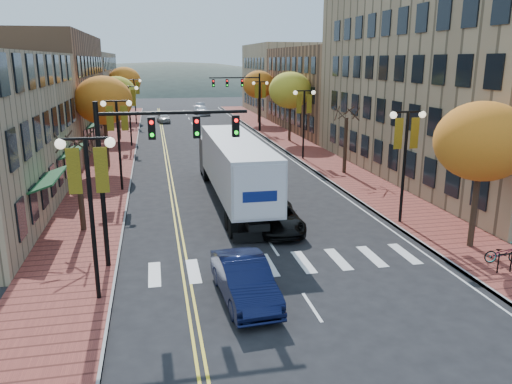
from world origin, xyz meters
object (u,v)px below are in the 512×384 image
black_suv (277,218)px  bicycle (503,253)px  semi_truck (233,164)px  navy_sedan (245,280)px

black_suv → bicycle: 10.51m
semi_truck → black_suv: 6.32m
bicycle → navy_sedan: bearing=103.5°
black_suv → semi_truck: bearing=106.4°
black_suv → bicycle: (8.32, -6.42, -0.10)m
semi_truck → black_suv: (1.39, -5.93, -1.71)m
semi_truck → bicycle: 15.81m
navy_sedan → black_suv: size_ratio=0.99×
semi_truck → navy_sedan: (-1.66, -13.20, -1.60)m
black_suv → navy_sedan: bearing=-109.5°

